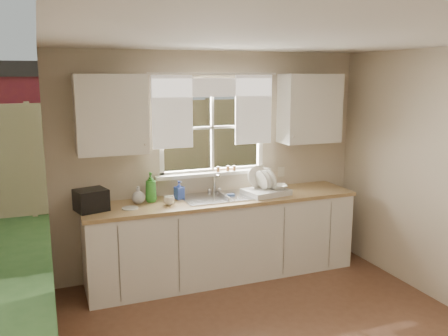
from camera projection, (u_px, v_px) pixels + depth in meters
name	position (u px, v px, depth m)	size (l,w,h in m)	color
room_walls	(307.00, 211.00, 3.55)	(3.62, 4.02, 2.50)	beige
ceiling	(308.00, 37.00, 3.36)	(3.60, 4.00, 0.02)	silver
window	(213.00, 142.00, 5.39)	(1.38, 0.16, 1.06)	white
curtains	(214.00, 103.00, 5.25)	(1.50, 0.03, 0.81)	white
base_cabinets	(223.00, 239.00, 5.30)	(3.00, 0.62, 0.87)	silver
countertop	(223.00, 200.00, 5.21)	(3.04, 0.65, 0.04)	#A58352
upper_cabinet_left	(111.00, 114.00, 4.75)	(0.70, 0.33, 0.80)	silver
upper_cabinet_right	(310.00, 108.00, 5.56)	(0.70, 0.33, 0.80)	silver
wall_outlet	(281.00, 172.00, 5.76)	(0.08, 0.01, 0.12)	beige
sill_jars	(227.00, 169.00, 5.44)	(0.24, 0.04, 0.06)	brown
backyard	(142.00, 21.00, 11.08)	(20.00, 10.00, 6.13)	#335421
sink	(222.00, 203.00, 5.25)	(0.88, 0.52, 0.40)	#B7B7BC
dish_rack	(265.00, 189.00, 5.34)	(0.53, 0.43, 0.31)	silver
bowl	(278.00, 187.00, 5.34)	(0.20, 0.20, 0.05)	beige
soap_bottle_a	(151.00, 187.00, 5.02)	(0.12, 0.12, 0.32)	green
soap_bottle_b	(179.00, 190.00, 5.14)	(0.09, 0.09, 0.20)	blue
soap_bottle_c	(138.00, 195.00, 4.98)	(0.14, 0.14, 0.18)	beige
saucer	(130.00, 208.00, 4.78)	(0.16, 0.16, 0.01)	silver
cup	(169.00, 200.00, 4.93)	(0.11, 0.11, 0.09)	white
black_appliance	(91.00, 200.00, 4.70)	(0.29, 0.26, 0.22)	black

